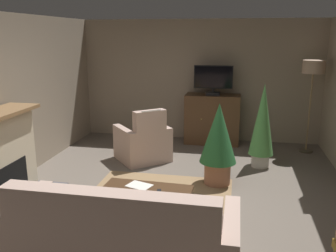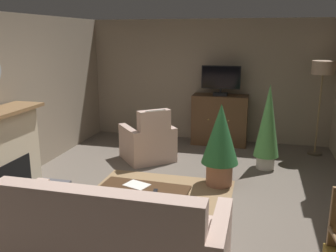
# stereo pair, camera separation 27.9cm
# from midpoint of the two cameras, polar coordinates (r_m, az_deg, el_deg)

# --- Properties ---
(ground_plane) EXTENTS (5.72, 7.30, 0.04)m
(ground_plane) POSITION_cam_midpoint_polar(r_m,az_deg,el_deg) (5.10, 1.82, -12.41)
(ground_plane) COLOR #665B51
(wall_back) EXTENTS (5.72, 0.10, 2.59)m
(wall_back) POSITION_cam_midpoint_polar(r_m,az_deg,el_deg) (7.98, 7.24, 7.06)
(wall_back) COLOR gray
(wall_back) RESTS_ON ground_plane
(rug_central) EXTENTS (2.04, 1.73, 0.01)m
(rug_central) POSITION_cam_midpoint_polar(r_m,az_deg,el_deg) (5.28, -0.00, -11.16)
(rug_central) COLOR #8E704C
(rug_central) RESTS_ON ground_plane
(fireplace) EXTENTS (0.85, 1.46, 1.27)m
(fireplace) POSITION_cam_midpoint_polar(r_m,az_deg,el_deg) (5.47, -23.22, -4.66)
(fireplace) COLOR #4C4C51
(fireplace) RESTS_ON ground_plane
(tv_cabinet) EXTENTS (1.14, 0.54, 1.05)m
(tv_cabinet) POSITION_cam_midpoint_polar(r_m,az_deg,el_deg) (7.74, 9.14, 0.81)
(tv_cabinet) COLOR #352315
(tv_cabinet) RESTS_ON ground_plane
(television) EXTENTS (0.79, 0.20, 0.61)m
(television) POSITION_cam_midpoint_polar(r_m,az_deg,el_deg) (7.54, 9.36, 7.18)
(television) COLOR black
(television) RESTS_ON tv_cabinet
(coffee_table) EXTENTS (1.13, 0.51, 0.41)m
(coffee_table) POSITION_cam_midpoint_polar(r_m,az_deg,el_deg) (4.61, -2.04, -10.23)
(coffee_table) COLOR #422B19
(coffee_table) RESTS_ON ground_plane
(tv_remote) EXTENTS (0.08, 0.18, 0.02)m
(tv_remote) POSITION_cam_midpoint_polar(r_m,az_deg,el_deg) (4.44, -0.22, -10.40)
(tv_remote) COLOR black
(tv_remote) RESTS_ON coffee_table
(folded_newspaper) EXTENTS (0.36, 0.31, 0.01)m
(folded_newspaper) POSITION_cam_midpoint_polar(r_m,az_deg,el_deg) (4.67, -3.19, -9.23)
(folded_newspaper) COLOR silver
(folded_newspaper) RESTS_ON coffee_table
(sofa_floral) EXTENTS (2.25, 0.93, 0.97)m
(sofa_floral) POSITION_cam_midpoint_polar(r_m,az_deg,el_deg) (3.73, -6.80, -17.30)
(sofa_floral) COLOR #BC9E8E
(sofa_floral) RESTS_ON ground_plane
(armchair_near_window) EXTENTS (1.16, 1.16, 1.01)m
(armchair_near_window) POSITION_cam_midpoint_polar(r_m,az_deg,el_deg) (6.69, -1.90, -2.67)
(armchair_near_window) COLOR #BC9E8E
(armchair_near_window) RESTS_ON ground_plane
(potted_plant_leafy_by_curtain) EXTENTS (0.43, 0.43, 1.48)m
(potted_plant_leafy_by_curtain) POSITION_cam_midpoint_polar(r_m,az_deg,el_deg) (6.41, 16.62, 0.26)
(potted_plant_leafy_by_curtain) COLOR beige
(potted_plant_leafy_by_curtain) RESTS_ON ground_plane
(potted_plant_on_hearth_side) EXTENTS (0.56, 0.56, 1.28)m
(potted_plant_on_hearth_side) POSITION_cam_midpoint_polar(r_m,az_deg,el_deg) (5.53, 9.66, -2.30)
(potted_plant_on_hearth_side) COLOR #99664C
(potted_plant_on_hearth_side) RESTS_ON ground_plane
(floor_lamp) EXTENTS (0.41, 0.41, 1.80)m
(floor_lamp) POSITION_cam_midpoint_polar(r_m,az_deg,el_deg) (7.40, 24.12, 7.36)
(floor_lamp) COLOR #4C4233
(floor_lamp) RESTS_ON ground_plane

